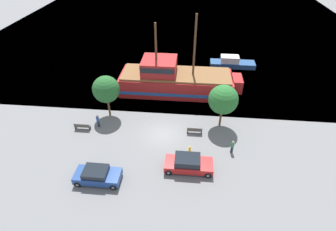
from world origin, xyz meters
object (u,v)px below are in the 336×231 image
parked_car_curb_mid (188,164)px  pedestrian_walking_near (232,147)px  bench_promenade_west (195,130)px  pedestrian_walking_far (98,121)px  parked_car_curb_front (97,175)px  pirate_ship (175,80)px  fire_hydrant (190,149)px  bench_promenade_east (82,126)px  moored_boat_dockside (232,63)px

parked_car_curb_mid → pedestrian_walking_near: bearing=31.7°
bench_promenade_west → pedestrian_walking_far: (-11.20, 0.20, 0.37)m
parked_car_curb_front → pedestrian_walking_near: (12.70, 4.92, 0.07)m
parked_car_curb_mid → pedestrian_walking_far: bearing=152.1°
pirate_ship → parked_car_curb_mid: size_ratio=3.58×
pirate_ship → pedestrian_walking_far: (-8.26, -8.89, -0.94)m
parked_car_curb_mid → pedestrian_walking_near: 5.21m
pirate_ship → fire_hydrant: 12.48m
pedestrian_walking_near → parked_car_curb_front: bearing=-158.8°
pirate_ship → bench_promenade_east: (-9.96, -9.61, -1.30)m
bench_promenade_west → pedestrian_walking_far: bearing=179.0°
bench_promenade_west → pedestrian_walking_near: 4.75m
fire_hydrant → bench_promenade_west: (0.46, 3.07, 0.03)m
fire_hydrant → pedestrian_walking_far: pedestrian_walking_far is taller
moored_boat_dockside → pedestrian_walking_near: (-1.97, -20.51, 0.13)m
moored_boat_dockside → fire_hydrant: moored_boat_dockside is taller
parked_car_curb_mid → bench_promenade_west: parked_car_curb_mid is taller
pirate_ship → bench_promenade_west: pirate_ship is taller
pedestrian_walking_far → pedestrian_walking_near: bearing=-10.9°
fire_hydrant → pedestrian_walking_near: 4.38m
parked_car_curb_front → parked_car_curb_mid: (8.26, 2.18, 0.05)m
parked_car_curb_mid → bench_promenade_east: parked_car_curb_mid is taller
parked_car_curb_front → bench_promenade_east: size_ratio=2.32×
fire_hydrant → moored_boat_dockside: bearing=73.2°
pedestrian_walking_near → pedestrian_walking_far: (-15.10, 2.90, 0.02)m
bench_promenade_east → pedestrian_walking_far: (1.70, 0.72, 0.36)m
pirate_ship → pedestrian_walking_near: size_ratio=10.59×
moored_boat_dockside → bench_promenade_west: bearing=-108.2°
parked_car_curb_mid → bench_promenade_west: size_ratio=2.73×
pirate_ship → pedestrian_walking_near: bearing=-59.9°
fire_hydrant → bench_promenade_west: bearing=81.5°
pedestrian_walking_near → bench_promenade_east: bearing=172.6°
parked_car_curb_mid → fire_hydrant: parked_car_curb_mid is taller
moored_boat_dockside → bench_promenade_east: size_ratio=4.01×
parked_car_curb_mid → bench_promenade_west: bearing=84.3°
parked_car_curb_mid → bench_promenade_west: 5.47m
pedestrian_walking_far → pirate_ship: bearing=47.1°
fire_hydrant → bench_promenade_west: bench_promenade_west is taller
parked_car_curb_front → pedestrian_walking_near: size_ratio=2.68×
parked_car_curb_mid → pedestrian_walking_near: size_ratio=2.96×
bench_promenade_east → pedestrian_walking_far: 1.88m
pirate_ship → parked_car_curb_mid: pirate_ship is taller
pirate_ship → bench_promenade_west: bearing=-72.1°
moored_boat_dockside → fire_hydrant: bearing=-106.8°
pedestrian_walking_far → fire_hydrant: bearing=-16.9°
bench_promenade_west → pedestrian_walking_far: size_ratio=1.07×
bench_promenade_east → pedestrian_walking_far: size_ratio=1.13×
parked_car_curb_mid → pedestrian_walking_far: size_ratio=2.90×
bench_promenade_west → fire_hydrant: bearing=-98.5°
parked_car_curb_front → pedestrian_walking_near: bearing=21.2°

